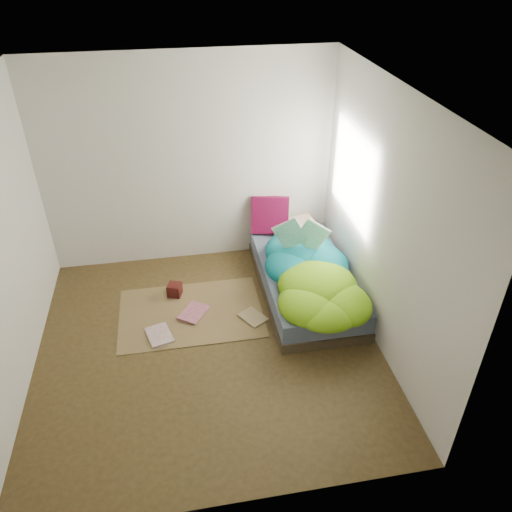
{
  "coord_description": "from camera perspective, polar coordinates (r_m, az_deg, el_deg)",
  "views": [
    {
      "loc": [
        -0.19,
        -3.87,
        3.68
      ],
      "look_at": [
        0.64,
        0.75,
        0.56
      ],
      "focal_mm": 35.0,
      "sensor_mm": 36.0,
      "label": 1
    }
  ],
  "objects": [
    {
      "name": "ground",
      "position": [
        5.34,
        -5.41,
        -10.1
      ],
      "size": [
        3.5,
        3.5,
        0.0
      ],
      "primitive_type": "cube",
      "color": "#3F3018",
      "rests_on": "ground"
    },
    {
      "name": "room_walls",
      "position": [
        4.39,
        -6.37,
        5.53
      ],
      "size": [
        3.54,
        3.54,
        2.62
      ],
      "color": "silver",
      "rests_on": "ground"
    },
    {
      "name": "bed",
      "position": [
        5.94,
        5.6,
        -2.74
      ],
      "size": [
        1.0,
        2.0,
        0.34
      ],
      "color": "#362D1D",
      "rests_on": "ground"
    },
    {
      "name": "duvet",
      "position": [
        5.57,
        6.36,
        -1.23
      ],
      "size": [
        0.96,
        1.84,
        0.34
      ],
      "primitive_type": null,
      "color": "#08637C",
      "rests_on": "bed"
    },
    {
      "name": "rug",
      "position": [
        5.74,
        -7.45,
        -6.45
      ],
      "size": [
        1.6,
        1.1,
        0.01
      ],
      "primitive_type": "cube",
      "color": "brown",
      "rests_on": "ground"
    },
    {
      "name": "pillow_floral",
      "position": [
        6.48,
        4.49,
        3.16
      ],
      "size": [
        0.61,
        0.46,
        0.12
      ],
      "primitive_type": "cube",
      "rotation": [
        0.0,
        0.0,
        0.23
      ],
      "color": "white",
      "rests_on": "bed"
    },
    {
      "name": "pillow_magenta",
      "position": [
        6.41,
        1.62,
        4.71
      ],
      "size": [
        0.5,
        0.26,
        0.47
      ],
      "primitive_type": "cube",
      "rotation": [
        0.0,
        0.0,
        -0.24
      ],
      "color": "#460417",
      "rests_on": "bed"
    },
    {
      "name": "open_book",
      "position": [
        5.64,
        5.2,
        3.24
      ],
      "size": [
        0.53,
        0.25,
        0.31
      ],
      "primitive_type": null,
      "rotation": [
        0.0,
        0.0,
        -0.28
      ],
      "color": "#2A7E29",
      "rests_on": "duvet"
    },
    {
      "name": "wooden_box",
      "position": [
        5.98,
        -9.28,
        -3.82
      ],
      "size": [
        0.19,
        0.19,
        0.15
      ],
      "primitive_type": "cube",
      "rotation": [
        0.0,
        0.0,
        -0.34
      ],
      "color": "#390E0D",
      "rests_on": "rug"
    },
    {
      "name": "floor_book_a",
      "position": [
        5.47,
        -12.22,
        -9.2
      ],
      "size": [
        0.32,
        0.39,
        0.03
      ],
      "primitive_type": "imported",
      "rotation": [
        0.0,
        0.0,
        0.28
      ],
      "color": "white",
      "rests_on": "rug"
    },
    {
      "name": "floor_book_b",
      "position": [
        5.76,
        -8.23,
        -6.1
      ],
      "size": [
        0.4,
        0.42,
        0.03
      ],
      "primitive_type": "imported",
      "rotation": [
        0.0,
        0.0,
        -0.6
      ],
      "color": "pink",
      "rests_on": "rug"
    },
    {
      "name": "floor_book_c",
      "position": [
        5.56,
        -1.21,
        -7.51
      ],
      "size": [
        0.34,
        0.37,
        0.02
      ],
      "primitive_type": "imported",
      "rotation": [
        0.0,
        0.0,
        0.55
      ],
      "color": "tan",
      "rests_on": "rug"
    }
  ]
}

